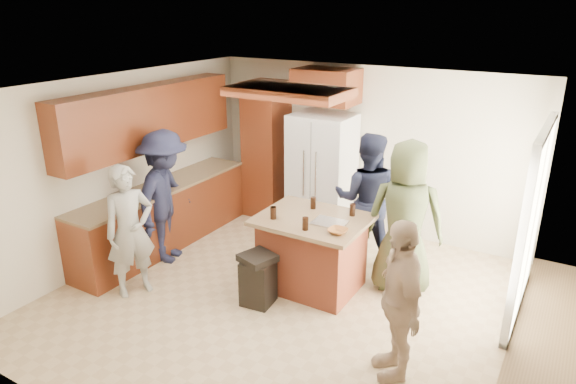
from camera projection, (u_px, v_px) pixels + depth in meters
The scene contains 11 objects.
person_front_left at pixel (130, 231), 6.03m from camera, with size 0.59×0.43×1.61m, color gray.
person_behind_left at pixel (367, 199), 6.78m from camera, with size 0.87×0.54×1.79m, color black.
person_behind_right at pixel (405, 218), 6.05m from camera, with size 0.92×0.60×1.89m, color #363E24.
person_side_right at pixel (399, 300), 4.66m from camera, with size 0.93×0.47×1.58m, color tan.
person_counter at pixel (166, 197), 6.82m from camera, with size 1.17×0.54×1.81m, color #1A1C34.
left_cabinetry at pixel (159, 183), 7.22m from camera, with size 0.64×3.00×2.30m.
back_wall_units at pixel (280, 135), 8.09m from camera, with size 1.80×0.60×2.45m.
refrigerator at pixel (322, 173), 7.81m from camera, with size 0.90×0.76×1.80m.
kitchen_island at pixel (312, 252), 6.26m from camera, with size 1.28×1.03×0.93m.
island_items at pixel (320, 220), 5.92m from camera, with size 0.98×0.72×0.15m.
trash_bin at pixel (258, 279), 5.96m from camera, with size 0.45×0.45×0.63m.
Camera 1 is at (2.80, -4.54, 3.32)m, focal length 32.00 mm.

